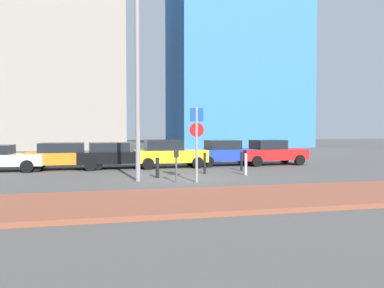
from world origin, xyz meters
TOP-DOWN VIEW (x-y plane):
  - ground_plane at (0.00, 0.00)m, footprint 120.00×120.00m
  - sidewalk_brick at (0.00, -5.50)m, footprint 40.00×4.00m
  - parked_car_orange at (-5.39, 5.21)m, footprint 4.51×2.07m
  - parked_car_black at (-2.79, 5.14)m, footprint 4.46×2.31m
  - parked_car_yellow at (0.22, 4.97)m, footprint 4.14×1.99m
  - parked_car_blue at (3.78, 5.43)m, footprint 4.27×2.14m
  - parked_car_red at (6.66, 5.22)m, footprint 4.34×2.20m
  - parking_sign_post at (0.34, -1.30)m, footprint 0.59×0.19m
  - parking_meter at (-0.50, -1.20)m, footprint 0.18×0.14m
  - street_lamp at (-1.99, -0.40)m, footprint 0.70×0.36m
  - traffic_bollard_near at (-1.04, 0.49)m, footprint 0.17×0.17m
  - traffic_bollard_mid at (3.71, 2.44)m, footprint 0.13×0.13m
  - traffic_bollard_far at (3.21, 0.53)m, footprint 0.13×0.13m
  - traffic_bollard_edge at (1.45, 1.55)m, footprint 0.12×0.12m
  - building_colorful_midrise at (13.34, 31.02)m, footprint 16.11×12.94m
  - building_under_construction at (-8.05, 29.17)m, footprint 14.09×10.03m

SIDE VIEW (x-z plane):
  - ground_plane at x=0.00m, z-range 0.00..0.00m
  - sidewalk_brick at x=0.00m, z-range 0.00..0.14m
  - traffic_bollard_near at x=-1.04m, z-range 0.00..0.91m
  - traffic_bollard_mid at x=3.71m, z-range 0.00..1.00m
  - traffic_bollard_far at x=3.21m, z-range 0.00..1.04m
  - traffic_bollard_edge at x=1.45m, z-range 0.00..1.04m
  - parked_car_black at x=-2.79m, z-range 0.03..1.49m
  - parked_car_orange at x=-5.39m, z-range 0.04..1.50m
  - parked_car_red at x=6.66m, z-range 0.01..1.55m
  - parked_car_blue at x=3.78m, z-range 0.02..1.55m
  - parked_car_yellow at x=0.22m, z-range 0.02..1.62m
  - parking_meter at x=-0.50m, z-range 0.20..1.53m
  - parking_sign_post at x=0.34m, z-range 0.40..3.51m
  - street_lamp at x=-1.99m, z-range 0.65..9.24m
  - building_under_construction at x=-8.05m, z-range 0.00..24.19m
  - building_colorful_midrise at x=13.34m, z-range 0.00..25.25m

